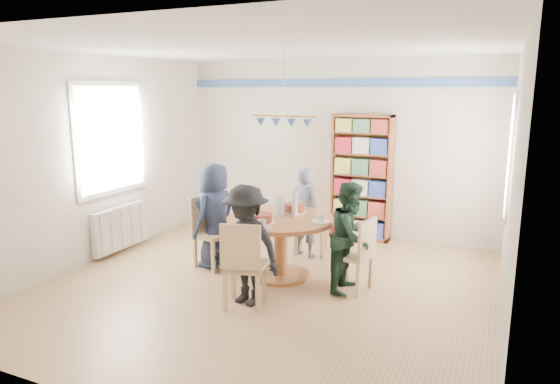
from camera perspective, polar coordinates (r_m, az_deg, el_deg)
The scene contains 14 objects.
ground at distance 5.93m, azimuth -1.62°, elevation -10.71°, with size 5.00×5.00×0.00m, color tan.
room_shell at distance 6.41m, azimuth -0.41°, elevation 6.22°, with size 5.00×5.00×5.00m.
radiator at distance 7.37m, azimuth -17.78°, elevation -3.91°, with size 0.12×1.00×0.60m.
dining_table at distance 6.04m, azimuth 0.10°, elevation -4.69°, with size 1.30×1.30×0.75m.
chair_left at distance 6.49m, azimuth -8.16°, elevation -4.10°, with size 0.50×0.50×0.92m.
chair_right at distance 5.71m, azimuth 9.00°, elevation -6.72°, with size 0.46×0.46×0.86m.
chair_far at distance 6.97m, azimuth 3.74°, elevation -2.59°, with size 0.51×0.51×0.99m.
chair_near at distance 5.19m, azimuth -4.24°, elevation -7.94°, with size 0.51×0.51×0.94m.
person_left at distance 6.43m, azimuth -7.43°, elevation -2.67°, with size 0.66×0.43×1.35m, color #1B243C.
person_right at distance 5.68m, azimuth 8.11°, elevation -5.10°, with size 0.61×0.48×1.26m, color black.
person_far at distance 6.80m, azimuth 2.89°, elevation -2.27°, with size 0.45×0.30×1.24m, color gray.
person_near at distance 5.29m, azimuth -3.88°, elevation -6.10°, with size 0.84×0.48×1.29m, color black.
bookshelf at distance 7.64m, azimuth 9.29°, elevation 1.53°, with size 0.90×0.27×1.89m.
tableware at distance 6.00m, azimuth -0.03°, elevation -2.19°, with size 1.22×1.22×0.32m.
Camera 1 is at (2.40, -4.93, 2.26)m, focal length 32.00 mm.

